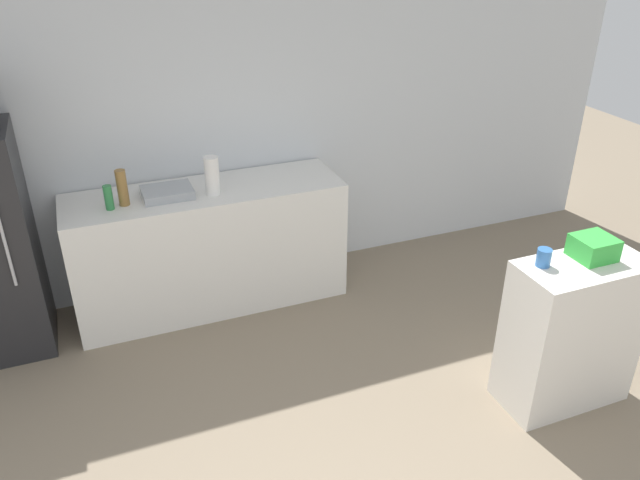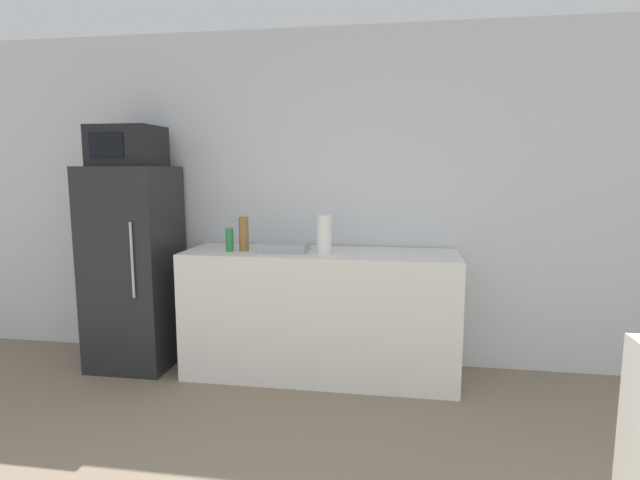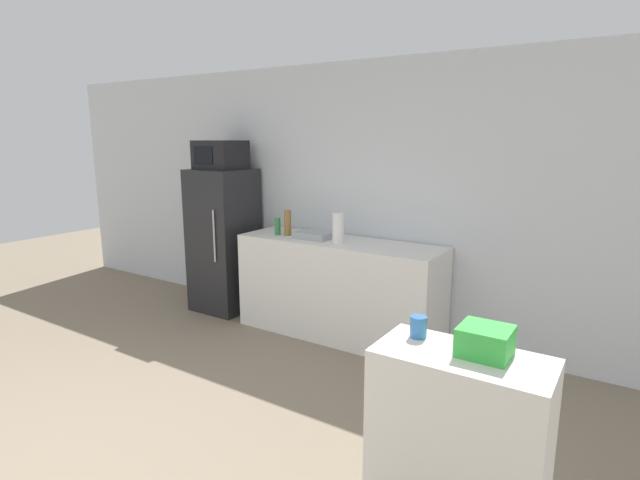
# 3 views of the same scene
# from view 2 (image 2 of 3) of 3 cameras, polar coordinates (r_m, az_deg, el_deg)

# --- Properties ---
(wall_back) EXTENTS (8.00, 0.06, 2.60)m
(wall_back) POSITION_cam_2_polar(r_m,az_deg,el_deg) (4.00, -3.09, 4.69)
(wall_back) COLOR silver
(wall_back) RESTS_ON ground_plane
(refrigerator) EXTENTS (0.61, 0.61, 1.56)m
(refrigerator) POSITION_cam_2_polar(r_m,az_deg,el_deg) (4.15, -20.48, -2.94)
(refrigerator) COLOR #232326
(refrigerator) RESTS_ON ground_plane
(microwave) EXTENTS (0.48, 0.41, 0.30)m
(microwave) POSITION_cam_2_polar(r_m,az_deg,el_deg) (4.09, -21.15, 9.97)
(microwave) COLOR black
(microwave) RESTS_ON refrigerator
(counter) EXTENTS (2.00, 0.61, 0.94)m
(counter) POSITION_cam_2_polar(r_m,az_deg,el_deg) (3.76, 0.01, -8.42)
(counter) COLOR silver
(counter) RESTS_ON ground_plane
(sink_basin) EXTENTS (0.34, 0.27, 0.06)m
(sink_basin) POSITION_cam_2_polar(r_m,az_deg,el_deg) (3.68, -4.09, -0.80)
(sink_basin) COLOR #9EA3A8
(sink_basin) RESTS_ON counter
(bottle_tall) EXTENTS (0.07, 0.07, 0.25)m
(bottle_tall) POSITION_cam_2_polar(r_m,az_deg,el_deg) (3.71, -8.70, 0.69)
(bottle_tall) COLOR olive
(bottle_tall) RESTS_ON counter
(bottle_short) EXTENTS (0.06, 0.06, 0.17)m
(bottle_short) POSITION_cam_2_polar(r_m,az_deg,el_deg) (3.71, -10.30, 0.02)
(bottle_short) COLOR #2D7F42
(bottle_short) RESTS_ON counter
(paper_towel_roll) EXTENTS (0.10, 0.10, 0.28)m
(paper_towel_roll) POSITION_cam_2_polar(r_m,az_deg,el_deg) (3.53, 0.49, 0.62)
(paper_towel_roll) COLOR white
(paper_towel_roll) RESTS_ON counter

